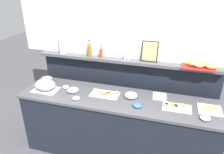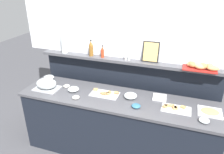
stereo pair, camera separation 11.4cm
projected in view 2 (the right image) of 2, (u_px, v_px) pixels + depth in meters
The scene contains 23 objects.
ground_plane at pixel (127, 127), 3.68m from camera, with size 12.00×12.00×0.00m, color #4C4C51.
buffet_counter at pixel (116, 127), 2.97m from camera, with size 2.57×0.64×0.90m.
back_ledge_unit at pixel (127, 96), 3.31m from camera, with size 2.57×0.22×1.27m.
upper_wall_panel at pixel (130, 9), 2.79m from camera, with size 3.17×0.08×1.33m, color white.
sandwich_platter_rear at pixel (105, 94), 2.86m from camera, with size 0.37×0.20×0.04m.
sandwich_platter_side at pixel (175, 108), 2.54m from camera, with size 0.34×0.19×0.04m.
cold_cuts_platter at pixel (210, 112), 2.48m from camera, with size 0.26×0.23×0.02m.
serving_cloche at pixel (46, 84), 2.98m from camera, with size 0.34×0.24×0.17m.
glass_bowl_large at pixel (204, 120), 2.32m from camera, with size 0.11×0.11×0.04m.
glass_bowl_medium at pixel (73, 89), 2.94m from camera, with size 0.15×0.15×0.06m.
glass_bowl_small at pixel (49, 78), 3.28m from camera, with size 0.15×0.15×0.06m.
glass_bowl_extra at pixel (131, 96), 2.77m from camera, with size 0.17×0.17×0.07m.
condiment_bowl_teal at pixel (67, 86), 3.05m from camera, with size 0.09×0.09×0.03m, color silver.
condiment_bowl_dark at pixel (76, 97), 2.76m from camera, with size 0.09×0.09×0.03m, color silver.
condiment_bowl_red at pixel (136, 106), 2.58m from camera, with size 0.11×0.11×0.04m, color teal.
napkin_stack at pixel (160, 97), 2.78m from camera, with size 0.17×0.17×0.02m, color white.
vinegar_bottle_amber at pixel (91, 49), 3.09m from camera, with size 0.06×0.06×0.24m.
hot_sauce_bottle at pixel (102, 52), 3.05m from camera, with size 0.04×0.04×0.18m.
salt_shaker at pixel (126, 57), 2.97m from camera, with size 0.03×0.03×0.09m.
pepper_shaker at pixel (129, 57), 2.96m from camera, with size 0.03×0.03×0.09m.
bread_basket at pixel (201, 67), 2.67m from camera, with size 0.42×0.26×0.08m.
framed_picture at pixel (151, 52), 2.87m from camera, with size 0.22×0.06×0.27m.
water_carafe at pixel (64, 44), 3.21m from camera, with size 0.09×0.09×0.26m, color silver.
Camera 2 is at (0.72, -2.30, 2.32)m, focal length 34.93 mm.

